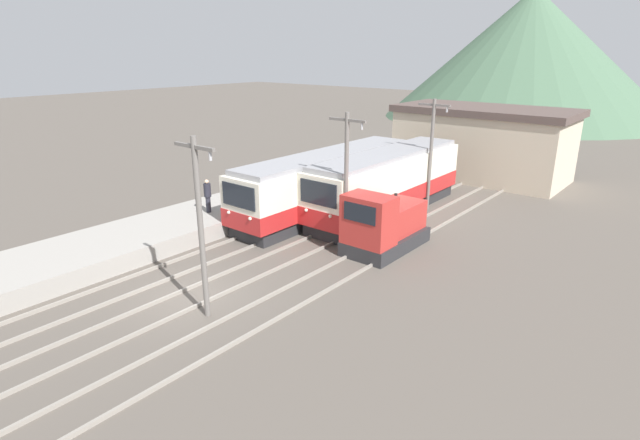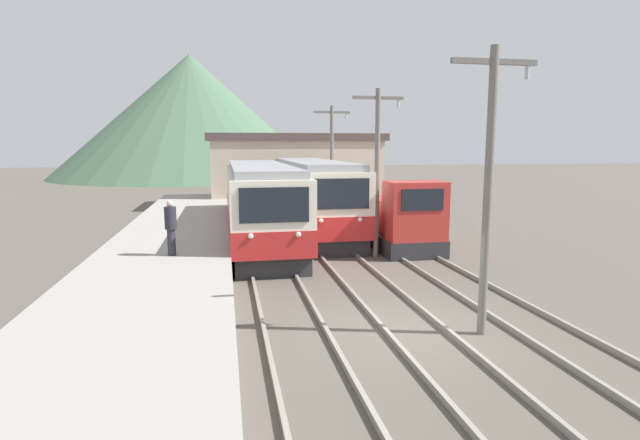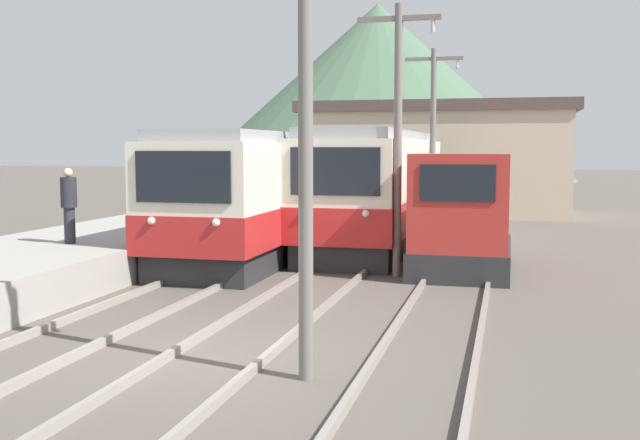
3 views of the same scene
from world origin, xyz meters
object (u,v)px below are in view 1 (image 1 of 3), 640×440
Objects in this scene: shunting_locomotive at (384,226)px; catenary_mast_near at (200,222)px; commuter_train_center at (387,185)px; person_on_platform at (208,194)px; commuter_train_left at (328,185)px; catenary_mast_mid at (346,177)px; catenary_mast_far at (431,150)px.

catenary_mast_near is (-1.49, -9.43, 2.38)m from shunting_locomotive.
commuter_train_center is 10.26m from person_on_platform.
person_on_platform is at bearing -117.75° from commuter_train_left.
catenary_mast_near is 1.00× the size of catenary_mast_mid.
catenary_mast_mid is (4.31, -4.09, 1.93)m from commuter_train_left.
catenary_mast_mid is 3.61× the size of person_on_platform.
shunting_locomotive is at bearing 19.42° from person_on_platform.
shunting_locomotive is 0.71× the size of catenary_mast_near.
catenary_mast_far reaches higher than person_on_platform.
commuter_train_left is 7.77× the size of person_on_platform.
commuter_train_center is 7.05× the size of person_on_platform.
catenary_mast_mid is (1.51, -6.08, 1.89)m from commuter_train_center.
catenary_mast_mid is (-1.49, -1.04, 2.38)m from shunting_locomotive.
catenary_mast_mid reaches higher than shunting_locomotive.
shunting_locomotive is 9.84m from catenary_mast_near.
commuter_train_left is 3.44m from commuter_train_center.
catenary_mast_mid reaches higher than commuter_train_center.
catenary_mast_near and catenary_mast_far have the same top height.
catenary_mast_mid is 1.00× the size of catenary_mast_far.
commuter_train_left is 7.07m from person_on_platform.
catenary_mast_near is at bearing -98.99° from shunting_locomotive.
catenary_mast_far reaches higher than commuter_train_center.
catenary_mast_far reaches higher than shunting_locomotive.
shunting_locomotive is at bearing 34.82° from catenary_mast_mid.
catenary_mast_far is (4.31, 4.30, 1.93)m from commuter_train_left.
person_on_platform is (-3.29, -6.26, 0.18)m from commuter_train_left.
shunting_locomotive is (3.00, -5.05, -0.49)m from commuter_train_center.
shunting_locomotive is at bearing 81.01° from catenary_mast_near.
person_on_platform is (-9.09, -3.21, 0.63)m from shunting_locomotive.
shunting_locomotive is 0.71× the size of catenary_mast_mid.
commuter_train_center is (2.80, 1.99, 0.04)m from commuter_train_left.
catenary_mast_near is at bearing -84.05° from commuter_train_center.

